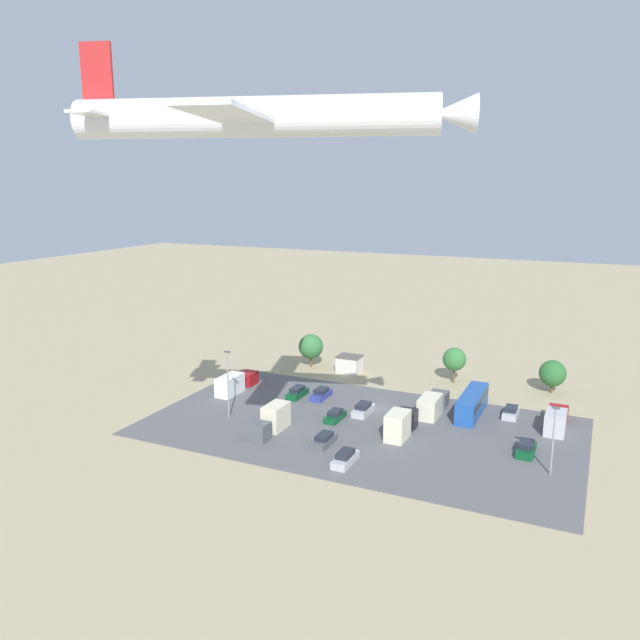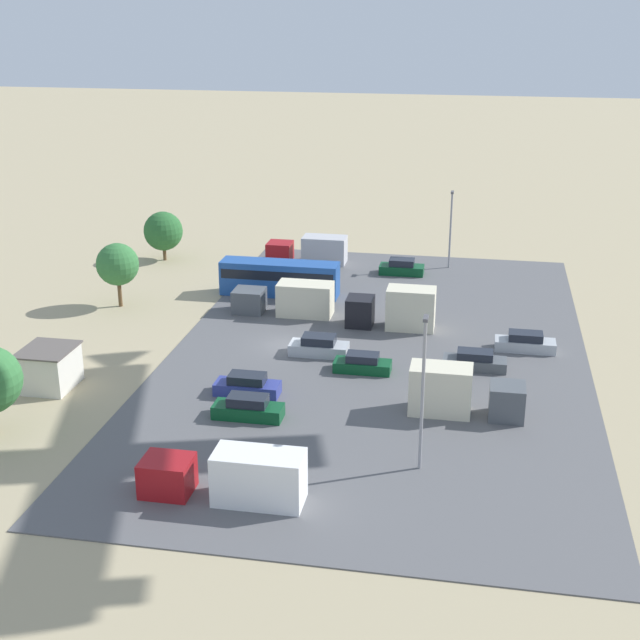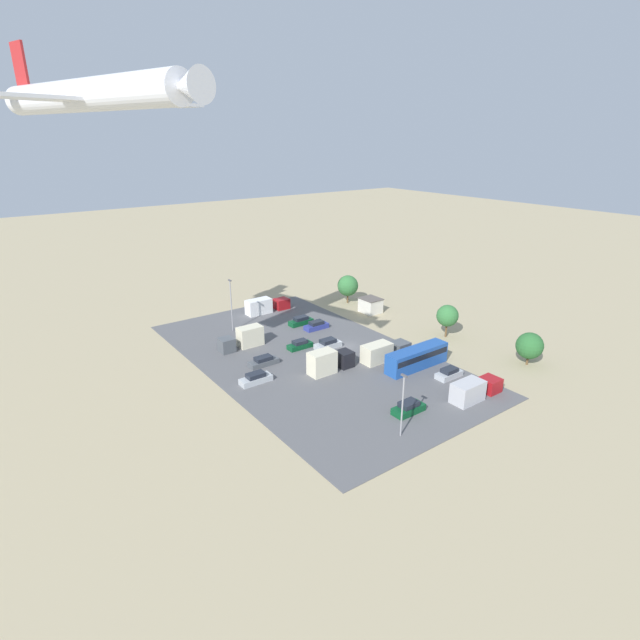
% 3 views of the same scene
% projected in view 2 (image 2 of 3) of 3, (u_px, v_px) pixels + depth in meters
% --- Properties ---
extents(ground_plane, '(400.00, 400.00, 0.00)m').
position_uv_depth(ground_plane, '(285.00, 346.00, 72.22)').
color(ground_plane, tan).
extents(parking_lot_surface, '(57.41, 32.54, 0.08)m').
position_uv_depth(parking_lot_surface, '(379.00, 353.00, 70.88)').
color(parking_lot_surface, '#565659').
rests_on(parking_lot_surface, ground).
extents(shed_building, '(4.12, 3.65, 2.98)m').
position_uv_depth(shed_building, '(49.00, 368.00, 64.28)').
color(shed_building, silver).
rests_on(shed_building, ground).
extents(bus, '(2.64, 11.15, 3.21)m').
position_uv_depth(bus, '(280.00, 277.00, 83.99)').
color(bus, '#1E4C9E').
rests_on(bus, ground).
extents(parked_car_0, '(1.83, 4.63, 1.54)m').
position_uv_depth(parked_car_0, '(247.00, 386.00, 63.18)').
color(parked_car_0, navy).
rests_on(parked_car_0, ground).
extents(parked_car_1, '(1.83, 4.78, 1.43)m').
position_uv_depth(parked_car_1, '(475.00, 361.00, 67.57)').
color(parked_car_1, '#4C5156').
rests_on(parked_car_1, ground).
extents(parked_car_2, '(1.78, 4.72, 1.58)m').
position_uv_depth(parked_car_2, '(248.00, 408.00, 59.67)').
color(parked_car_2, '#0C4723').
rests_on(parked_car_2, ground).
extents(parked_car_3, '(1.99, 4.49, 1.58)m').
position_uv_depth(parked_car_3, '(402.00, 268.00, 90.60)').
color(parked_car_3, '#0C4723').
rests_on(parked_car_3, ground).
extents(parked_car_4, '(1.90, 4.28, 1.47)m').
position_uv_depth(parked_car_4, '(278.00, 272.00, 89.44)').
color(parked_car_4, '#ADB2B7').
rests_on(parked_car_4, ground).
extents(parked_car_5, '(1.75, 4.30, 1.43)m').
position_uv_depth(parked_car_5, '(363.00, 364.00, 67.06)').
color(parked_car_5, '#0C4723').
rests_on(parked_car_5, ground).
extents(parked_car_6, '(1.82, 4.77, 1.52)m').
position_uv_depth(parked_car_6, '(525.00, 343.00, 71.03)').
color(parked_car_6, '#ADB2B7').
rests_on(parked_car_6, ground).
extents(parked_car_7, '(1.98, 4.62, 1.58)m').
position_uv_depth(parked_car_7, '(319.00, 347.00, 70.21)').
color(parked_car_7, '#ADB2B7').
rests_on(parked_car_7, ground).
extents(parked_truck_0, '(2.58, 8.43, 2.83)m').
position_uv_depth(parked_truck_0, '(312.00, 250.00, 94.49)').
color(parked_truck_0, maroon).
rests_on(parked_truck_0, ground).
extents(parked_truck_1, '(2.57, 8.90, 2.94)m').
position_uv_depth(parked_truck_1, '(289.00, 300.00, 78.96)').
color(parked_truck_1, '#4C5156').
rests_on(parked_truck_1, ground).
extents(parked_truck_2, '(2.40, 7.69, 3.36)m').
position_uv_depth(parked_truck_2, '(459.00, 393.00, 59.92)').
color(parked_truck_2, '#4C5156').
rests_on(parked_truck_2, ground).
extents(parked_truck_3, '(2.44, 7.51, 3.57)m').
position_uv_depth(parked_truck_3, '(396.00, 309.00, 75.61)').
color(parked_truck_3, black).
rests_on(parked_truck_3, ground).
extents(parked_truck_4, '(2.46, 9.33, 2.99)m').
position_uv_depth(parked_truck_4, '(233.00, 477.00, 49.77)').
color(parked_truck_4, maroon).
rests_on(parked_truck_4, ground).
extents(tree_near_shed, '(4.16, 4.16, 5.28)m').
position_uv_depth(tree_near_shed, '(163.00, 231.00, 94.83)').
color(tree_near_shed, brown).
rests_on(tree_near_shed, ground).
extents(tree_apron_far, '(3.85, 3.85, 5.92)m').
position_uv_depth(tree_apron_far, '(117.00, 264.00, 80.27)').
color(tree_apron_far, brown).
rests_on(tree_apron_far, ground).
extents(light_pole_lot_centre, '(0.90, 0.28, 9.67)m').
position_uv_depth(light_pole_lot_centre, '(423.00, 388.00, 51.65)').
color(light_pole_lot_centre, gray).
rests_on(light_pole_lot_centre, ground).
extents(light_pole_lot_edge, '(0.90, 0.28, 8.06)m').
position_uv_depth(light_pole_lot_edge, '(451.00, 226.00, 91.47)').
color(light_pole_lot_edge, gray).
rests_on(light_pole_lot_edge, ground).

